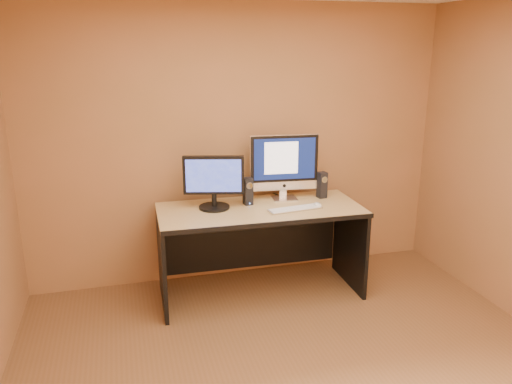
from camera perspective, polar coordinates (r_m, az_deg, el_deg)
walls at (r=2.90m, az=7.57°, el=-1.80°), size 4.00×4.00×2.60m
desk at (r=4.54m, az=0.50°, el=-6.82°), size 1.81×0.83×0.83m
imac at (r=4.58m, az=3.31°, el=2.88°), size 0.66×0.29×0.62m
second_monitor at (r=4.33m, az=-4.85°, el=1.08°), size 0.59×0.39×0.47m
speaker_left at (r=4.46m, az=-0.93°, el=0.09°), size 0.08×0.09×0.25m
speaker_right at (r=4.70m, az=7.55°, el=0.80°), size 0.09×0.09×0.25m
keyboard at (r=4.35m, az=4.48°, el=-1.93°), size 0.49×0.19×0.02m
mouse at (r=4.45m, az=7.07°, el=-1.47°), size 0.08×0.12×0.04m
cable_a at (r=4.73m, az=2.86°, el=-0.46°), size 0.09×0.24×0.01m
cable_b at (r=4.74m, az=2.21°, el=-0.44°), size 0.08×0.19×0.01m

